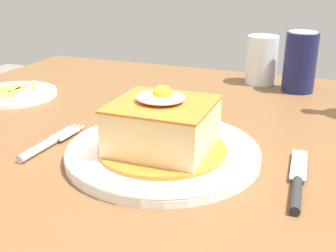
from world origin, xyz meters
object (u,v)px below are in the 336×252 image
(main_plate, at_px, (163,152))
(soda_can, at_px, (300,62))
(drinking_glass, at_px, (261,63))
(knife, at_px, (297,186))
(fork, at_px, (47,144))
(side_plate_fries, at_px, (14,94))

(main_plate, relative_size, soda_can, 2.18)
(drinking_glass, bearing_deg, soda_can, -23.04)
(main_plate, distance_m, knife, 0.19)
(fork, height_order, side_plate_fries, side_plate_fries)
(main_plate, height_order, knife, main_plate)
(drinking_glass, xyz_separation_m, side_plate_fries, (-0.45, -0.28, -0.04))
(knife, xyz_separation_m, drinking_glass, (-0.12, 0.47, 0.04))
(main_plate, xyz_separation_m, drinking_glass, (0.06, 0.44, 0.04))
(soda_can, bearing_deg, fork, -125.85)
(fork, relative_size, drinking_glass, 1.35)
(main_plate, xyz_separation_m, side_plate_fries, (-0.39, 0.16, -0.00))
(knife, bearing_deg, drinking_glass, 104.82)
(soda_can, xyz_separation_m, side_plate_fries, (-0.53, -0.25, -0.06))
(fork, xyz_separation_m, side_plate_fries, (-0.22, 0.19, -0.00))
(knife, bearing_deg, soda_can, 95.32)
(main_plate, xyz_separation_m, soda_can, (0.14, 0.41, 0.05))
(side_plate_fries, bearing_deg, knife, -18.04)
(main_plate, bearing_deg, drinking_glass, 82.25)
(knife, relative_size, side_plate_fries, 0.97)
(drinking_glass, bearing_deg, side_plate_fries, -147.85)
(knife, distance_m, side_plate_fries, 0.60)
(soda_can, bearing_deg, side_plate_fries, -155.16)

